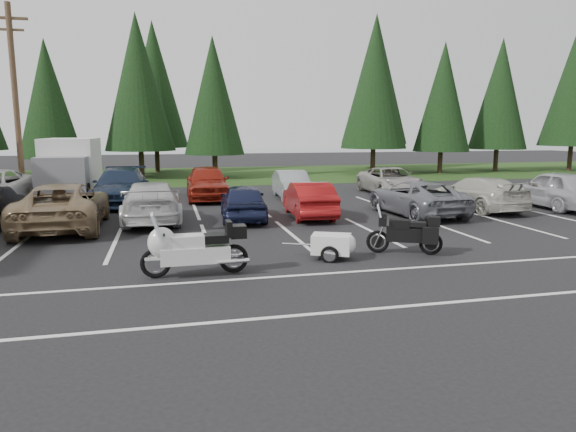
% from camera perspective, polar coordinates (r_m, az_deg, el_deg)
% --- Properties ---
extents(ground, '(120.00, 120.00, 0.00)m').
position_cam_1_polar(ground, '(15.27, -0.43, -2.97)').
color(ground, black).
rests_on(ground, ground).
extents(grass_strip, '(80.00, 16.00, 0.01)m').
position_cam_1_polar(grass_strip, '(38.81, -8.41, 4.53)').
color(grass_strip, '#183310').
rests_on(grass_strip, ground).
extents(lake_water, '(70.00, 50.00, 0.02)m').
position_cam_1_polar(lake_water, '(69.99, -7.37, 6.72)').
color(lake_water, slate).
rests_on(lake_water, ground).
extents(utility_pole, '(1.60, 0.26, 9.00)m').
position_cam_1_polar(utility_pole, '(27.39, -28.02, 11.34)').
color(utility_pole, '#473321').
rests_on(utility_pole, ground).
extents(box_truck, '(2.40, 5.60, 2.90)m').
position_cam_1_polar(box_truck, '(27.49, -23.19, 4.88)').
color(box_truck, silver).
rests_on(box_truck, ground).
extents(stall_markings, '(32.00, 16.00, 0.01)m').
position_cam_1_polar(stall_markings, '(17.18, -1.93, -1.56)').
color(stall_markings, silver).
rests_on(stall_markings, ground).
extents(conifer_3, '(3.87, 3.87, 9.02)m').
position_cam_1_polar(conifer_3, '(36.69, -25.15, 11.70)').
color(conifer_3, '#332316').
rests_on(conifer_3, ground).
extents(conifer_4, '(4.80, 4.80, 11.17)m').
position_cam_1_polar(conifer_4, '(37.61, -16.35, 14.06)').
color(conifer_4, '#332316').
rests_on(conifer_4, ground).
extents(conifer_5, '(4.14, 4.14, 9.63)m').
position_cam_1_polar(conifer_5, '(36.36, -8.28, 13.08)').
color(conifer_5, '#332316').
rests_on(conifer_5, ground).
extents(conifer_6, '(4.93, 4.93, 11.48)m').
position_cam_1_polar(conifer_6, '(39.85, 9.63, 14.28)').
color(conifer_6, '#332316').
rests_on(conifer_6, ground).
extents(conifer_7, '(4.27, 4.27, 9.94)m').
position_cam_1_polar(conifer_7, '(41.95, 16.86, 12.53)').
color(conifer_7, '#332316').
rests_on(conifer_7, ground).
extents(conifer_8, '(4.53, 4.53, 10.56)m').
position_cam_1_polar(conifer_8, '(45.61, 22.50, 12.40)').
color(conifer_8, '#332316').
rests_on(conifer_8, ground).
extents(conifer_back_b, '(4.97, 4.97, 11.58)m').
position_cam_1_polar(conifer_back_b, '(42.18, -14.65, 13.92)').
color(conifer_back_b, '#332316').
rests_on(conifer_back_b, ground).
extents(conifer_back_c, '(5.50, 5.50, 12.81)m').
position_cam_1_polar(conifer_back_c, '(45.01, 9.68, 14.71)').
color(conifer_back_c, '#332316').
rests_on(conifer_back_c, ground).
extents(car_near_2, '(2.70, 5.68, 1.57)m').
position_cam_1_polar(car_near_2, '(18.84, -23.70, 1.03)').
color(car_near_2, '#886F4F').
rests_on(car_near_2, ground).
extents(car_near_3, '(2.15, 5.13, 1.48)m').
position_cam_1_polar(car_near_3, '(19.27, -14.94, 1.55)').
color(car_near_3, silver).
rests_on(car_near_3, ground).
extents(car_near_4, '(1.93, 4.11, 1.36)m').
position_cam_1_polar(car_near_4, '(19.12, -5.00, 1.60)').
color(car_near_4, '#171C3A').
rests_on(car_near_4, ground).
extents(car_near_5, '(1.72, 4.23, 1.36)m').
position_cam_1_polar(car_near_5, '(19.71, 2.33, 1.86)').
color(car_near_5, maroon).
rests_on(car_near_5, ground).
extents(car_near_6, '(2.55, 5.06, 1.37)m').
position_cam_1_polar(car_near_6, '(20.80, 14.05, 2.00)').
color(car_near_6, slate).
rests_on(car_near_6, ground).
extents(car_near_7, '(2.41, 4.95, 1.39)m').
position_cam_1_polar(car_near_7, '(22.89, 20.28, 2.38)').
color(car_near_7, '#B8B6A8').
rests_on(car_near_7, ground).
extents(car_near_8, '(2.10, 4.87, 1.64)m').
position_cam_1_polar(car_near_8, '(24.66, 27.63, 2.65)').
color(car_near_8, '#AEADB2').
rests_on(car_near_8, ground).
extents(car_far_1, '(2.40, 5.58, 1.60)m').
position_cam_1_polar(car_far_1, '(24.27, -18.05, 3.13)').
color(car_far_1, '#162339').
rests_on(car_far_1, ground).
extents(car_far_2, '(2.06, 4.90, 1.65)m').
position_cam_1_polar(car_far_2, '(25.05, -8.96, 3.72)').
color(car_far_2, maroon).
rests_on(car_far_2, ground).
extents(car_far_3, '(1.64, 4.15, 1.35)m').
position_cam_1_polar(car_far_3, '(25.10, 0.46, 3.50)').
color(car_far_3, gray).
rests_on(car_far_3, ground).
extents(car_far_4, '(2.52, 5.13, 1.40)m').
position_cam_1_polar(car_far_4, '(27.28, 11.38, 3.85)').
color(car_far_4, '#9D9790').
rests_on(car_far_4, ground).
extents(touring_motorcycle, '(2.72, 0.88, 1.50)m').
position_cam_1_polar(touring_motorcycle, '(11.88, -10.31, -3.04)').
color(touring_motorcycle, silver).
rests_on(touring_motorcycle, ground).
extents(cargo_trailer, '(1.63, 1.32, 0.66)m').
position_cam_1_polar(cargo_trailer, '(13.32, 4.82, -3.41)').
color(cargo_trailer, white).
rests_on(cargo_trailer, ground).
extents(adventure_motorcycle, '(2.34, 1.61, 1.35)m').
position_cam_1_polar(adventure_motorcycle, '(14.11, 12.83, -1.44)').
color(adventure_motorcycle, black).
rests_on(adventure_motorcycle, ground).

